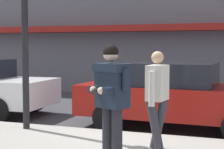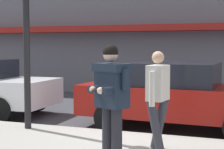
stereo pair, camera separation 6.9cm
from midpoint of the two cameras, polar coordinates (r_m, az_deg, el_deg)
ground_plane at (r=8.11m, az=2.78°, el=-9.35°), size 80.00×80.00×0.00m
curb_paint_line at (r=7.94m, az=9.92°, el=-9.70°), size 28.00×0.12×0.01m
parked_sedan_mid at (r=8.76m, az=9.41°, el=-3.12°), size 4.57×2.07×1.54m
man_texting_on_phone at (r=5.48m, az=-0.42°, el=-2.67°), size 0.62×0.65×1.81m
pedestrian_in_light_coat at (r=6.41m, az=6.60°, el=-2.98°), size 0.37×0.59×1.70m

